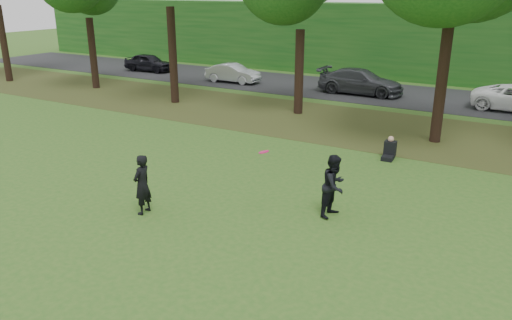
{
  "coord_description": "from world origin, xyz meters",
  "views": [
    {
      "loc": [
        7.52,
        -8.43,
        5.99
      ],
      "look_at": [
        0.7,
        3.31,
        1.3
      ],
      "focal_mm": 35.0,
      "sensor_mm": 36.0,
      "label": 1
    }
  ],
  "objects": [
    {
      "name": "ground",
      "position": [
        0.0,
        0.0,
        0.0
      ],
      "size": [
        120.0,
        120.0,
        0.0
      ],
      "primitive_type": "plane",
      "color": "#2C5A1C",
      "rests_on": "ground"
    },
    {
      "name": "player_right",
      "position": [
        3.02,
        3.58,
        0.88
      ],
      "size": [
        0.78,
        0.94,
        1.76
      ],
      "primitive_type": "imported",
      "rotation": [
        0.0,
        0.0,
        1.43
      ],
      "color": "black",
      "rests_on": "ground"
    },
    {
      "name": "street",
      "position": [
        0.0,
        21.0,
        0.01
      ],
      "size": [
        70.0,
        7.0,
        0.02
      ],
      "primitive_type": "cube",
      "color": "black",
      "rests_on": "ground"
    },
    {
      "name": "parked_cars",
      "position": [
        -0.34,
        20.2,
        0.7
      ],
      "size": [
        36.71,
        3.11,
        1.46
      ],
      "color": "black",
      "rests_on": "street"
    },
    {
      "name": "far_hedge",
      "position": [
        0.0,
        27.0,
        2.5
      ],
      "size": [
        70.0,
        3.0,
        5.0
      ],
      "primitive_type": "cube",
      "color": "#165018",
      "rests_on": "ground"
    },
    {
      "name": "seated_person",
      "position": [
        2.98,
        9.23,
        0.31
      ],
      "size": [
        0.46,
        0.76,
        0.83
      ],
      "rotation": [
        0.0,
        0.0,
        0.07
      ],
      "color": "black",
      "rests_on": "ground"
    },
    {
      "name": "player_left",
      "position": [
        -1.63,
        1.04,
        0.86
      ],
      "size": [
        0.46,
        0.66,
        1.71
      ],
      "primitive_type": "imported",
      "rotation": [
        0.0,
        0.0,
        -1.49
      ],
      "color": "black",
      "rests_on": "ground"
    },
    {
      "name": "leaf_litter",
      "position": [
        0.0,
        13.0,
        0.01
      ],
      "size": [
        60.0,
        7.0,
        0.01
      ],
      "primitive_type": "cube",
      "color": "#4C3B1B",
      "rests_on": "ground"
    },
    {
      "name": "frisbee",
      "position": [
        1.51,
        2.3,
        1.97
      ],
      "size": [
        0.35,
        0.35,
        0.11
      ],
      "color": "#E41362",
      "rests_on": "ground"
    }
  ]
}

